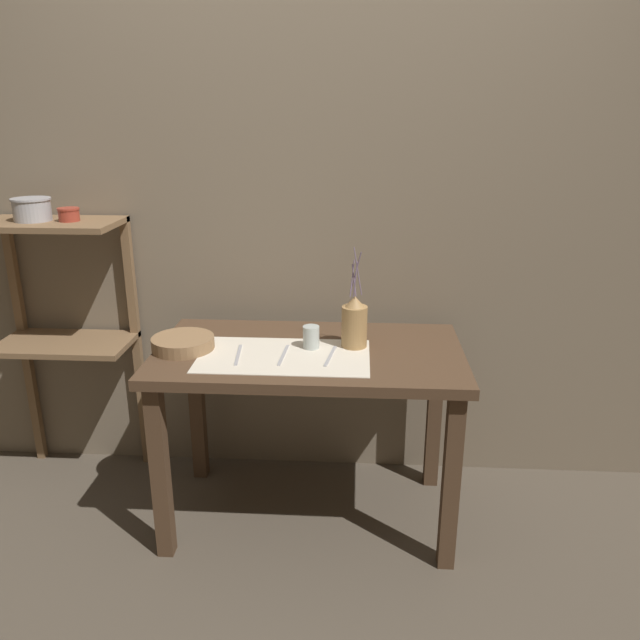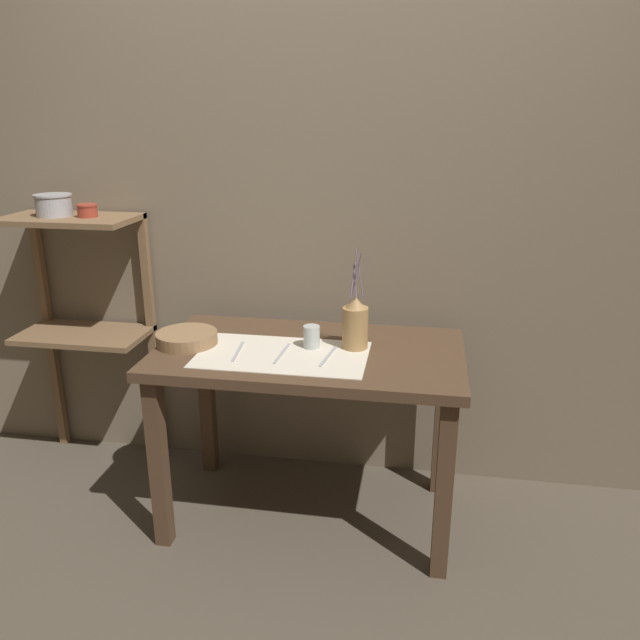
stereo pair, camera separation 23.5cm
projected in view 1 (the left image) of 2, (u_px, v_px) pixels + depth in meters
name	position (u px, v px, depth m)	size (l,w,h in m)	color
ground_plane	(310.00, 514.00, 2.63)	(12.00, 12.00, 0.00)	brown
stone_wall_back	(317.00, 213.00, 2.67)	(7.00, 0.06, 2.40)	#7A6B56
wooden_table	(309.00, 376.00, 2.43)	(1.18, 0.67, 0.75)	#4C3523
wooden_shelf_unit	(64.00, 302.00, 2.69)	(0.57, 0.32, 1.19)	brown
linen_cloth	(284.00, 356.00, 2.32)	(0.64, 0.37, 0.00)	beige
pitcher_with_flowers	(354.00, 324.00, 2.39)	(0.10, 0.10, 0.39)	#A87F4C
wooden_bowl	(183.00, 343.00, 2.39)	(0.24, 0.24, 0.05)	#8E6B47
glass_tumbler_near	(311.00, 337.00, 2.39)	(0.06, 0.06, 0.09)	#B7C1BC
fork_inner	(238.00, 355.00, 2.33)	(0.03, 0.20, 0.00)	#A8A8AD
knife_center	(283.00, 355.00, 2.32)	(0.02, 0.20, 0.00)	#A8A8AD
fork_outer	(330.00, 356.00, 2.32)	(0.04, 0.20, 0.00)	#A8A8AD
metal_pot_large	(32.00, 209.00, 2.53)	(0.16, 0.16, 0.09)	#A8A8AD
metal_pot_small	(69.00, 214.00, 2.52)	(0.09, 0.09, 0.05)	#9E3828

